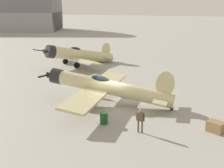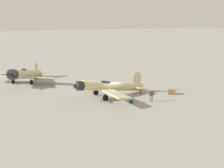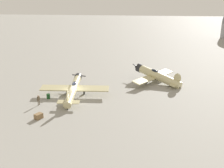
% 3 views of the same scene
% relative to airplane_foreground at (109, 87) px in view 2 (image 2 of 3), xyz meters
% --- Properties ---
extents(ground_plane, '(400.00, 400.00, 0.00)m').
position_rel_airplane_foreground_xyz_m(ground_plane, '(-0.05, 0.54, -1.49)').
color(ground_plane, gray).
extents(airplane_foreground, '(11.87, 11.31, 3.25)m').
position_rel_airplane_foreground_xyz_m(airplane_foreground, '(0.00, 0.00, 0.00)').
color(airplane_foreground, beige).
rests_on(airplane_foreground, ground_plane).
extents(airplane_mid_apron, '(9.96, 10.83, 3.49)m').
position_rel_airplane_foreground_xyz_m(airplane_mid_apron, '(-13.98, -9.80, -0.05)').
color(airplane_mid_apron, beige).
rests_on(airplane_mid_apron, ground_plane).
extents(ground_crew_mechanic, '(0.32, 0.62, 1.64)m').
position_rel_airplane_foreground_xyz_m(ground_crew_mechanic, '(4.55, 4.30, -0.50)').
color(ground_crew_mechanic, brown).
rests_on(ground_crew_mechanic, ground_plane).
extents(equipment_crate, '(1.19, 1.33, 0.73)m').
position_rel_airplane_foreground_xyz_m(equipment_crate, '(2.67, 8.97, -1.12)').
color(equipment_crate, olive).
rests_on(equipment_crate, ground_plane).
extents(fuel_drum, '(0.60, 0.60, 0.85)m').
position_rel_airplane_foreground_xyz_m(fuel_drum, '(4.02, 1.49, -1.07)').
color(fuel_drum, '#19471E').
rests_on(fuel_drum, ground_plane).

